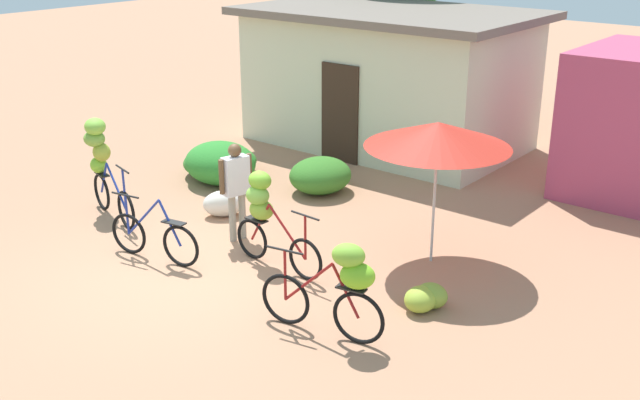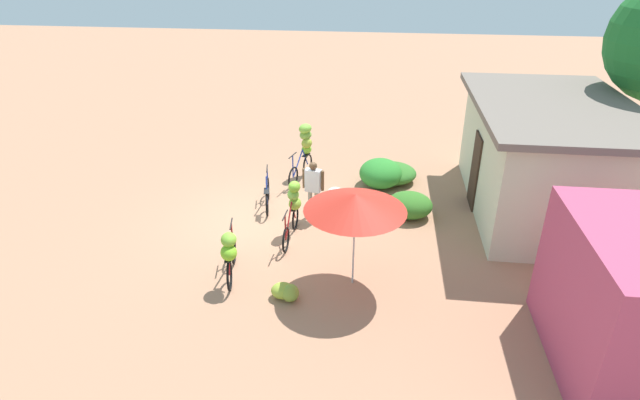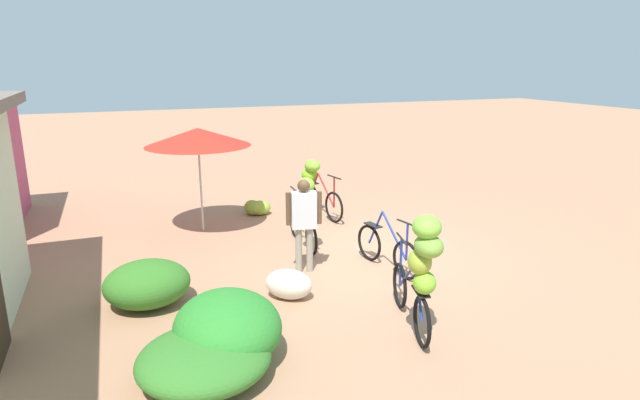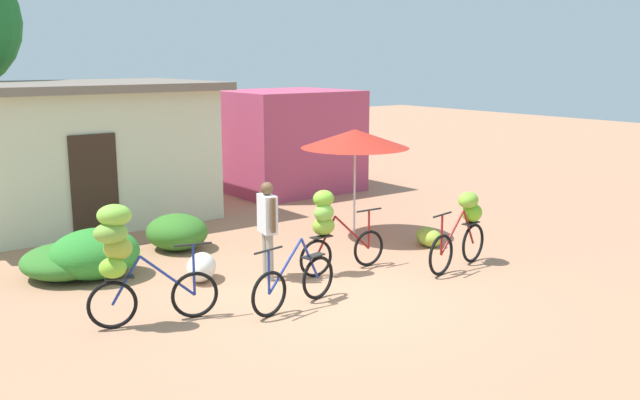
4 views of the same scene
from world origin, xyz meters
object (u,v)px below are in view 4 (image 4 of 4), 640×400
market_umbrella (355,139)px  person_vendor (267,221)px  bicycle_near_pile (294,283)px  produce_sack (201,267)px  shop_pink (287,141)px  bicycle_center_loaded (330,226)px  bicycle_by_shop (465,222)px  bicycle_leftmost (124,253)px  banana_pile_on_ground (428,237)px  building_low (64,153)px

market_umbrella → person_vendor: bearing=-156.5°
bicycle_near_pile → produce_sack: bicycle_near_pile is taller
shop_pink → bicycle_center_loaded: 7.45m
shop_pink → bicycle_by_shop: bearing=-101.7°
shop_pink → bicycle_leftmost: bearing=-136.7°
shop_pink → bicycle_by_shop: shop_pink is taller
shop_pink → banana_pile_on_ground: shop_pink is taller
building_low → bicycle_center_loaded: bearing=-71.0°
shop_pink → banana_pile_on_ground: 6.42m
bicycle_center_loaded → produce_sack: size_ratio=2.39×
bicycle_near_pile → person_vendor: size_ratio=1.02×
produce_sack → building_low: bearing=93.6°
market_umbrella → banana_pile_on_ground: (0.70, -1.30, -1.75)m
bicycle_leftmost → banana_pile_on_ground: bearing=4.7°
produce_sack → bicycle_leftmost: bearing=-145.4°
building_low → produce_sack: building_low is taller
market_umbrella → banana_pile_on_ground: 2.29m
bicycle_leftmost → person_vendor: bearing=13.2°
shop_pink → produce_sack: (-5.45, -5.56, -1.07)m
shop_pink → produce_sack: bearing=-134.4°
banana_pile_on_ground → bicycle_near_pile: bearing=-162.7°
bicycle_center_loaded → person_vendor: (-0.94, 0.36, 0.15)m
bicycle_center_loaded → building_low: bearing=109.0°
bicycle_leftmost → bicycle_center_loaded: size_ratio=0.99×
produce_sack → bicycle_near_pile: bearing=-76.0°
bicycle_leftmost → produce_sack: 2.17m
building_low → market_umbrella: 6.15m
bicycle_near_pile → person_vendor: 1.49m
building_low → person_vendor: building_low is taller
shop_pink → person_vendor: shop_pink is taller
bicycle_near_pile → produce_sack: size_ratio=2.26×
shop_pink → bicycle_center_loaded: shop_pink is taller
market_umbrella → bicycle_leftmost: 5.67m
building_low → bicycle_near_pile: building_low is taller
bicycle_center_loaded → banana_pile_on_ground: bearing=6.0°
bicycle_center_loaded → person_vendor: 1.02m
building_low → bicycle_near_pile: (0.79, -7.18, -1.12)m
bicycle_by_shop → person_vendor: person_vendor is taller
banana_pile_on_ground → bicycle_leftmost: bearing=-175.3°
building_low → bicycle_leftmost: size_ratio=3.68×
bicycle_by_shop → market_umbrella: bearing=96.1°
building_low → bicycle_by_shop: building_low is taller
market_umbrella → bicycle_by_shop: market_umbrella is taller
shop_pink → bicycle_leftmost: shop_pink is taller
market_umbrella → bicycle_leftmost: bearing=-161.2°
building_low → person_vendor: 6.02m
shop_pink → bicycle_near_pile: (-4.99, -7.42, -0.94)m
market_umbrella → bicycle_near_pile: bearing=-141.7°
building_low → bicycle_leftmost: (-1.34, -6.47, -0.48)m
bicycle_leftmost → banana_pile_on_ground: (6.00, 0.50, -0.83)m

